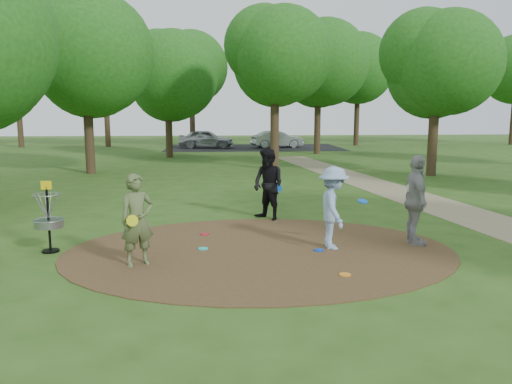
{
  "coord_description": "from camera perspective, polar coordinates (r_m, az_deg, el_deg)",
  "views": [
    {
      "loc": [
        -0.88,
        -10.37,
        3.01
      ],
      "look_at": [
        0.0,
        1.2,
        1.1
      ],
      "focal_mm": 35.0,
      "sensor_mm": 36.0,
      "label": 1
    }
  ],
  "objects": [
    {
      "name": "ground",
      "position": [
        10.84,
        0.48,
        -6.78
      ],
      "size": [
        100.0,
        100.0,
        0.0
      ],
      "primitive_type": "plane",
      "color": "#2D5119",
      "rests_on": "ground"
    },
    {
      "name": "dirt_clearing",
      "position": [
        10.83,
        0.48,
        -6.73
      ],
      "size": [
        8.4,
        8.4,
        0.02
      ],
      "primitive_type": "cylinder",
      "color": "#47301C",
      "rests_on": "ground"
    },
    {
      "name": "footpath",
      "position": [
        14.72,
        25.92,
        -3.39
      ],
      "size": [
        7.55,
        39.89,
        0.01
      ],
      "primitive_type": "cube",
      "rotation": [
        0.0,
        0.0,
        0.14
      ],
      "color": "#8C7A5B",
      "rests_on": "ground"
    },
    {
      "name": "parking_lot",
      "position": [
        40.59,
        -0.27,
        5.1
      ],
      "size": [
        14.0,
        8.0,
        0.01
      ],
      "primitive_type": "cube",
      "color": "black",
      "rests_on": "ground"
    },
    {
      "name": "player_observer_with_disc",
      "position": [
        9.93,
        -13.42,
        -3.15
      ],
      "size": [
        0.79,
        0.69,
        1.81
      ],
      "color": "#57673C",
      "rests_on": "ground"
    },
    {
      "name": "player_throwing_with_disc",
      "position": [
        10.97,
        8.82,
        -1.81
      ],
      "size": [
        1.11,
        1.18,
        1.82
      ],
      "color": "#90AED7",
      "rests_on": "ground"
    },
    {
      "name": "player_walking_with_disc",
      "position": [
        13.72,
        1.41,
        0.86
      ],
      "size": [
        1.19,
        1.22,
        1.97
      ],
      "color": "black",
      "rests_on": "ground"
    },
    {
      "name": "player_waiting_with_disc",
      "position": [
        11.68,
        17.8,
        -0.92
      ],
      "size": [
        0.6,
        1.23,
        2.04
      ],
      "color": "#9A999C",
      "rests_on": "ground"
    },
    {
      "name": "disc_ground_cyan",
      "position": [
        10.99,
        -6.07,
        -6.45
      ],
      "size": [
        0.22,
        0.22,
        0.02
      ],
      "primitive_type": "cylinder",
      "color": "#19CBCB",
      "rests_on": "dirt_clearing"
    },
    {
      "name": "disc_ground_blue",
      "position": [
        10.9,
        7.19,
        -6.61
      ],
      "size": [
        0.22,
        0.22,
        0.02
      ],
      "primitive_type": "cylinder",
      "color": "#0B3BC5",
      "rests_on": "dirt_clearing"
    },
    {
      "name": "disc_ground_red",
      "position": [
        12.24,
        -5.88,
        -4.81
      ],
      "size": [
        0.22,
        0.22,
        0.02
      ],
      "primitive_type": "cylinder",
      "color": "red",
      "rests_on": "dirt_clearing"
    },
    {
      "name": "car_left",
      "position": [
        40.28,
        -5.71,
        6.07
      ],
      "size": [
        4.45,
        2.05,
        1.48
      ],
      "primitive_type": "imported",
      "rotation": [
        0.0,
        0.0,
        1.5
      ],
      "color": "#9C9EA3",
      "rests_on": "ground"
    },
    {
      "name": "car_right",
      "position": [
        40.47,
        2.44,
        6.04
      ],
      "size": [
        4.34,
        2.22,
        1.36
      ],
      "primitive_type": "imported",
      "rotation": [
        0.0,
        0.0,
        1.77
      ],
      "color": "#96999D",
      "rests_on": "ground"
    },
    {
      "name": "disc_ground_orange",
      "position": [
        9.41,
        10.14,
        -9.28
      ],
      "size": [
        0.22,
        0.22,
        0.02
      ],
      "primitive_type": "cylinder",
      "color": "orange",
      "rests_on": "dirt_clearing"
    },
    {
      "name": "disc_golf_basket",
      "position": [
        11.47,
        -22.68,
        -2.12
      ],
      "size": [
        0.63,
        0.63,
        1.54
      ],
      "color": "black",
      "rests_on": "ground"
    },
    {
      "name": "tree_ring",
      "position": [
        19.06,
        3.03,
        15.92
      ],
      "size": [
        36.73,
        45.32,
        9.15
      ],
      "color": "#332316",
      "rests_on": "ground"
    }
  ]
}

